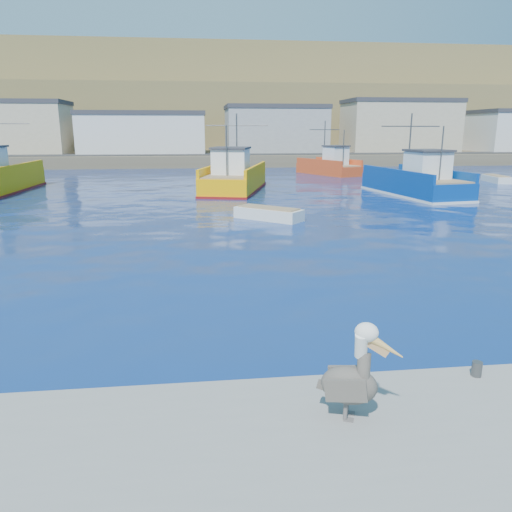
{
  "coord_description": "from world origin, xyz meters",
  "views": [
    {
      "loc": [
        -2.34,
        -11.73,
        5.21
      ],
      "look_at": [
        -0.59,
        3.01,
        1.41
      ],
      "focal_mm": 35.0,
      "sensor_mm": 36.0,
      "label": 1
    }
  ],
  "objects": [
    {
      "name": "far_shore",
      "position": [
        0.0,
        109.2,
        8.98
      ],
      "size": [
        200.0,
        81.0,
        24.0
      ],
      "color": "brown",
      "rests_on": "ground"
    },
    {
      "name": "pelican",
      "position": [
        0.11,
        -4.51,
        1.23
      ],
      "size": [
        1.36,
        0.88,
        1.72
      ],
      "color": "#595451",
      "rests_on": "dock"
    },
    {
      "name": "dock_bollards",
      "position": [
        0.6,
        -3.4,
        0.65
      ],
      "size": [
        36.2,
        0.2,
        0.3
      ],
      "color": "#4C4C4C",
      "rests_on": "dock"
    },
    {
      "name": "ground",
      "position": [
        0.0,
        0.0,
        0.0
      ],
      "size": [
        260.0,
        260.0,
        0.0
      ],
      "primitive_type": "plane",
      "color": "#071353",
      "rests_on": "ground"
    },
    {
      "name": "skiff_far",
      "position": [
        27.45,
        35.28,
        0.27
      ],
      "size": [
        1.88,
        4.1,
        0.86
      ],
      "color": "silver",
      "rests_on": "ground"
    },
    {
      "name": "trawler_yellow_b",
      "position": [
        0.88,
        31.34,
        1.05
      ],
      "size": [
        6.83,
        12.19,
        6.55
      ],
      "color": "#FCA702",
      "rests_on": "ground"
    },
    {
      "name": "boat_orange",
      "position": [
        13.16,
        45.7,
        1.04
      ],
      "size": [
        6.38,
        8.96,
        6.09
      ],
      "color": "#D0431B",
      "rests_on": "ground"
    },
    {
      "name": "skiff_mid",
      "position": [
        1.83,
        17.08,
        0.28
      ],
      "size": [
        4.02,
        3.77,
        0.89
      ],
      "color": "silver",
      "rests_on": "ground"
    },
    {
      "name": "trawler_blue",
      "position": [
        15.14,
        26.59,
        1.02
      ],
      "size": [
        5.45,
        11.37,
        6.47
      ],
      "color": "navy",
      "rests_on": "ground"
    }
  ]
}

